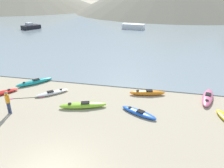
# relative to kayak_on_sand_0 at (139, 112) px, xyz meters

# --- Properties ---
(bay_water) EXTENTS (160.00, 70.00, 0.06)m
(bay_water) POSITION_rel_kayak_on_sand_0_xyz_m (-3.28, 39.09, -0.10)
(bay_water) COLOR gray
(bay_water) RESTS_ON ground_plane
(kayak_on_sand_0) EXTENTS (2.68, 1.82, 0.29)m
(kayak_on_sand_0) POSITION_rel_kayak_on_sand_0_xyz_m (0.00, 0.00, 0.00)
(kayak_on_sand_0) COLOR blue
(kayak_on_sand_0) RESTS_ON ground_plane
(kayak_on_sand_1) EXTENTS (1.50, 3.34, 0.39)m
(kayak_on_sand_1) POSITION_rel_kayak_on_sand_0_xyz_m (4.87, 3.32, 0.05)
(kayak_on_sand_1) COLOR #E5668C
(kayak_on_sand_1) RESTS_ON ground_plane
(kayak_on_sand_2) EXTENTS (2.38, 2.27, 0.30)m
(kayak_on_sand_2) POSITION_rel_kayak_on_sand_0_xyz_m (-7.10, 1.56, 0.00)
(kayak_on_sand_2) COLOR white
(kayak_on_sand_2) RESTS_ON ground_plane
(kayak_on_sand_4) EXTENTS (2.89, 1.27, 0.40)m
(kayak_on_sand_4) POSITION_rel_kayak_on_sand_0_xyz_m (0.33, 3.14, 0.06)
(kayak_on_sand_4) COLOR orange
(kayak_on_sand_4) RESTS_ON ground_plane
(kayak_on_sand_5) EXTENTS (3.39, 1.73, 0.41)m
(kayak_on_sand_5) POSITION_rel_kayak_on_sand_0_xyz_m (-3.95, 0.04, 0.06)
(kayak_on_sand_5) COLOR #8CCC2D
(kayak_on_sand_5) RESTS_ON ground_plane
(kayak_on_sand_6) EXTENTS (2.56, 2.87, 0.41)m
(kayak_on_sand_6) POSITION_rel_kayak_on_sand_0_xyz_m (-9.60, 3.15, 0.06)
(kayak_on_sand_6) COLOR teal
(kayak_on_sand_6) RESTS_ON ground_plane
(person_near_foreground) EXTENTS (0.33, 0.29, 1.64)m
(person_near_foreground) POSITION_rel_kayak_on_sand_0_xyz_m (-8.47, -1.83, 0.81)
(person_near_foreground) COLOR #384260
(person_near_foreground) RESTS_ON ground_plane
(moored_boat_0) EXTENTS (3.49, 4.21, 1.34)m
(moored_boat_0) POSITION_rel_kayak_on_sand_0_xyz_m (-26.74, 30.47, 0.41)
(moored_boat_0) COLOR black
(moored_boat_0) RESTS_ON bay_water
(moored_boat_1) EXTENTS (4.95, 2.44, 1.06)m
(moored_boat_1) POSITION_rel_kayak_on_sand_0_xyz_m (-5.05, 35.22, 0.47)
(moored_boat_1) COLOR white
(moored_boat_1) RESTS_ON bay_water
(loose_paddle) EXTENTS (2.68, 1.11, 0.03)m
(loose_paddle) POSITION_rel_kayak_on_sand_0_xyz_m (-8.77, 0.46, -0.11)
(loose_paddle) COLOR black
(loose_paddle) RESTS_ON ground_plane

